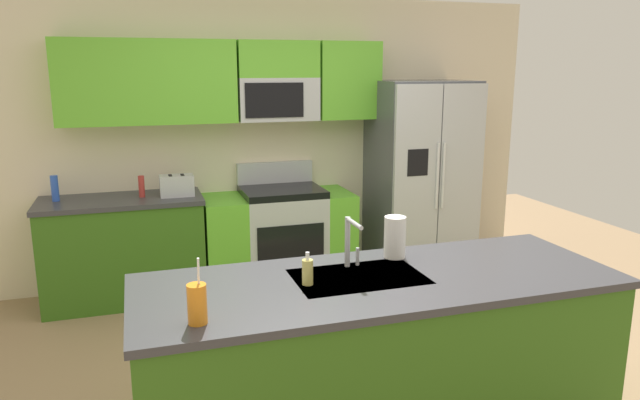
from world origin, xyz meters
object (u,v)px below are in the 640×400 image
Objects in this scene: bottle_blue at (55,188)px; soap_dispenser at (308,272)px; toaster at (177,186)px; pepper_mill at (142,186)px; sink_faucet at (350,238)px; paper_towel_roll at (395,237)px; drink_cup_orange at (197,304)px; refrigerator at (420,178)px; range_oven at (279,237)px.

bottle_blue reaches higher than soap_dispenser.
toaster is 0.29m from pepper_mill.
paper_towel_roll is at bearing 17.32° from sink_faucet.
pepper_mill is 2.51m from soap_dispenser.
refrigerator is at bearing 47.53° from drink_cup_orange.
toaster is 1.54× the size of pepper_mill.
sink_faucet is (1.04, -2.22, 0.08)m from pepper_mill.
paper_towel_roll is (-1.22, -2.05, 0.09)m from refrigerator.
refrigerator is 10.19× the size of pepper_mill.
paper_towel_roll is (1.35, -2.12, 0.03)m from pepper_mill.
toaster is at bearing -6.05° from bottle_blue.
refrigerator is 3.55m from drink_cup_orange.
refrigerator is at bearing -1.55° from pepper_mill.
paper_towel_roll is (0.18, -2.12, 0.58)m from range_oven.
soap_dispenser is at bearing -72.56° from pepper_mill.
toaster is 2.39m from soap_dispenser.
sink_faucet is at bearing -93.44° from range_oven.
range_oven is at bearing 79.89° from soap_dispenser.
range_oven is 2.31m from sink_faucet.
refrigerator reaches higher than pepper_mill.
drink_cup_orange is at bearing -72.79° from bottle_blue.
bottle_blue is 0.88× the size of paper_towel_roll.
drink_cup_orange is at bearing -152.60° from soap_dispenser.
drink_cup_orange is at bearing -92.45° from toaster.
range_oven reaches higher than toaster.
bottle_blue is (-0.96, 0.10, 0.02)m from toaster.
paper_towel_roll is at bearing -120.70° from refrigerator.
sink_faucet is 0.99m from drink_cup_orange.
bottle_blue is at bearing 133.03° from paper_towel_roll.
refrigerator is 6.26× the size of drink_cup_orange.
bottle_blue reaches higher than pepper_mill.
paper_towel_roll reaches higher than soap_dispenser.
sink_faucet is 0.33m from paper_towel_roll.
toaster is 1.32× the size of bottle_blue.
drink_cup_orange is 1.31m from paper_towel_roll.
range_oven is 1.94m from bottle_blue.
range_oven is 1.05m from toaster.
bottle_blue is at bearing 175.61° from pepper_mill.
pepper_mill is at bearing -4.39° from bottle_blue.
bottle_blue is 1.25× the size of soap_dispenser.
refrigerator is 7.71× the size of paper_towel_roll.
sink_faucet is (-1.53, -2.15, 0.14)m from refrigerator.
toaster is at bearing -9.93° from pepper_mill.
paper_towel_roll is (0.31, 0.10, -0.05)m from sink_faucet.
toaster is 0.95× the size of drink_cup_orange.
sink_faucet reaches higher than paper_towel_roll.
range_oven is at bearing 177.05° from refrigerator.
paper_towel_roll is (2.03, -2.17, 0.01)m from bottle_blue.
refrigerator is 2.29m from toaster.
drink_cup_orange is at bearing -86.33° from pepper_mill.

